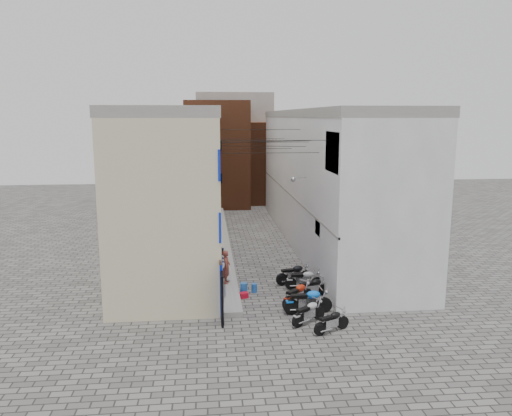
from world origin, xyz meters
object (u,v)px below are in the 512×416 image
object	(u,v)px
motorcycle_b	(309,311)
person_a	(226,267)
motorcycle_a	(332,320)
motorcycle_d	(298,293)
person_b	(222,261)
water_jug_far	(254,288)
motorcycle_g	(294,273)
motorcycle_c	(308,300)
motorcycle_f	(304,278)
motorcycle_e	(312,286)
red_crate	(244,295)
water_jug_near	(244,288)

from	to	relation	value
motorcycle_b	person_a	distance (m)	5.80
motorcycle_a	motorcycle_d	distance (m)	3.09
person_b	water_jug_far	size ratio (longest dim) A/B	3.38
motorcycle_g	motorcycle_c	bearing A→B (deg)	-17.12
motorcycle_f	person_a	distance (m)	3.95
motorcycle_g	water_jug_far	world-z (taller)	motorcycle_g
motorcycle_f	motorcycle_e	bearing A→B (deg)	10.81
water_jug_far	red_crate	world-z (taller)	water_jug_far
motorcycle_a	red_crate	bearing A→B (deg)	-168.55
motorcycle_c	red_crate	distance (m)	3.51
water_jug_far	person_a	bearing A→B (deg)	148.88
motorcycle_b	water_jug_far	bearing A→B (deg)	172.01
motorcycle_b	person_a	size ratio (longest dim) A/B	1.09
motorcycle_d	motorcycle_g	world-z (taller)	motorcycle_d
motorcycle_e	red_crate	size ratio (longest dim) A/B	4.53
motorcycle_a	motorcycle_d	size ratio (longest dim) A/B	0.86
motorcycle_f	motorcycle_g	world-z (taller)	motorcycle_g
motorcycle_g	person_a	xyz separation A→B (m)	(-3.51, -0.28, 0.52)
motorcycle_c	water_jug_near	world-z (taller)	motorcycle_c
motorcycle_b	red_crate	xyz separation A→B (m)	(-2.49, 3.27, -0.41)
motorcycle_a	motorcycle_c	distance (m)	2.09
motorcycle_e	person_b	size ratio (longest dim) A/B	1.23
motorcycle_b	motorcycle_c	bearing A→B (deg)	136.47
motorcycle_d	water_jug_far	distance (m)	2.68
person_a	motorcycle_c	bearing A→B (deg)	-127.22
red_crate	water_jug_far	bearing A→B (deg)	50.60
person_a	person_b	bearing A→B (deg)	18.13
motorcycle_b	motorcycle_g	bearing A→B (deg)	143.25
motorcycle_f	water_jug_far	distance (m)	2.57
motorcycle_a	motorcycle_b	distance (m)	1.20
motorcycle_f	motorcycle_g	distance (m)	0.95
motorcycle_g	water_jug_far	xyz separation A→B (m)	(-2.18, -1.08, -0.36)
person_b	water_jug_near	size ratio (longest dim) A/B	2.73
person_b	motorcycle_d	bearing A→B (deg)	-121.56
water_jug_near	red_crate	bearing A→B (deg)	-95.29
water_jug_far	motorcycle_f	bearing A→B (deg)	4.46
motorcycle_c	motorcycle_g	bearing A→B (deg)	175.81
person_a	motorcycle_a	bearing A→B (deg)	-135.08
motorcycle_d	water_jug_far	world-z (taller)	motorcycle_d
motorcycle_a	person_b	distance (m)	8.27
motorcycle_f	water_jug_far	bearing A→B (deg)	-84.01
person_b	motorcycle_a	bearing A→B (deg)	-129.95
motorcycle_f	person_b	world-z (taller)	person_b
motorcycle_c	red_crate	bearing A→B (deg)	-132.49
motorcycle_a	water_jug_far	world-z (taller)	motorcycle_a
motorcycle_g	red_crate	distance (m)	3.32
motorcycle_e	water_jug_far	size ratio (longest dim) A/B	4.15
motorcycle_d	water_jug_far	bearing A→B (deg)	-178.01
motorcycle_e	red_crate	distance (m)	3.33
motorcycle_b	motorcycle_e	bearing A→B (deg)	131.37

